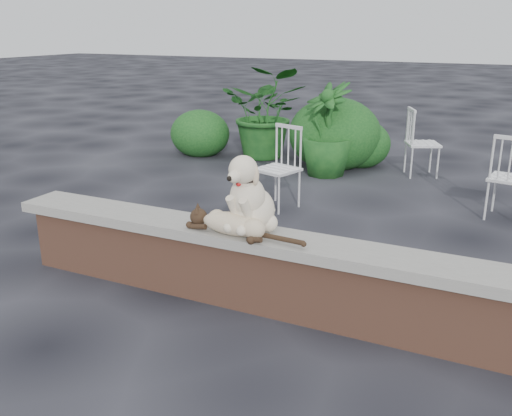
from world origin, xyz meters
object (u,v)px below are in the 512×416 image
at_px(dog, 253,191).
at_px(potted_plant_a, 267,112).
at_px(potted_plant_b, 327,129).
at_px(chair_c, 511,177).
at_px(cat, 234,223).
at_px(chair_b, 277,168).
at_px(chair_e, 423,143).

xyz_separation_m(dog, potted_plant_a, (-1.94, 4.51, -0.16)).
height_order(potted_plant_a, potted_plant_b, potted_plant_a).
xyz_separation_m(chair_c, potted_plant_b, (-2.40, 0.94, 0.18)).
height_order(cat, chair_c, chair_c).
xyz_separation_m(dog, chair_b, (-0.76, 2.21, -0.41)).
bearing_deg(chair_e, chair_b, 126.20).
distance_m(chair_b, potted_plant_a, 2.60).
bearing_deg(potted_plant_b, potted_plant_a, 151.85).
relative_size(chair_b, potted_plant_b, 0.73).
relative_size(cat, chair_c, 1.19).
bearing_deg(chair_e, potted_plant_b, 89.53).
distance_m(chair_b, potted_plant_b, 1.67).
xyz_separation_m(cat, potted_plant_b, (-0.65, 4.01, -0.03)).
height_order(chair_e, potted_plant_b, potted_plant_b).
bearing_deg(cat, chair_e, 91.84).
bearing_deg(potted_plant_a, chair_b, -62.91).
relative_size(dog, potted_plant_a, 0.41).
bearing_deg(dog, potted_plant_a, 122.22).
distance_m(chair_e, chair_c, 1.89).
relative_size(chair_c, potted_plant_b, 0.73).
distance_m(dog, potted_plant_b, 3.94).
xyz_separation_m(dog, chair_c, (1.66, 2.92, -0.41)).
bearing_deg(chair_e, cat, 148.68).
bearing_deg(dog, chair_c, 69.32).
bearing_deg(dog, cat, -109.11).
bearing_deg(dog, chair_b, 117.95).
bearing_deg(potted_plant_a, cat, -68.27).
bearing_deg(potted_plant_a, potted_plant_b, -28.15).
height_order(dog, cat, dog).
bearing_deg(chair_e, chair_c, -165.81).
xyz_separation_m(chair_e, chair_b, (-1.25, -2.20, 0.00)).
xyz_separation_m(cat, chair_b, (-0.68, 2.36, -0.20)).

